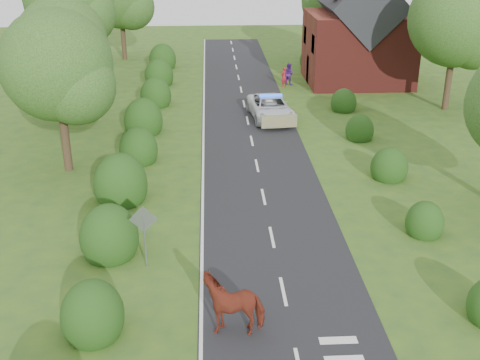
{
  "coord_description": "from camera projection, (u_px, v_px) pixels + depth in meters",
  "views": [
    {
      "loc": [
        -2.47,
        -17.92,
        12.07
      ],
      "look_at": [
        -1.17,
        7.11,
        1.3
      ],
      "focal_mm": 45.0,
      "sensor_mm": 36.0,
      "label": 1
    }
  ],
  "objects": [
    {
      "name": "house",
      "position": [
        359.0,
        35.0,
        47.81
      ],
      "size": [
        8.0,
        7.4,
        9.17
      ],
      "color": "maroon",
      "rests_on": "ground"
    },
    {
      "name": "hedgerow_left",
      "position": [
        134.0,
        157.0,
        31.45
      ],
      "size": [
        2.75,
        50.41,
        3.0
      ],
      "color": "#25401A",
      "rests_on": "ground"
    },
    {
      "name": "hedgerow_right",
      "position": [
        383.0,
        159.0,
        31.71
      ],
      "size": [
        2.1,
        45.78,
        2.1
      ],
      "color": "#25401A",
      "rests_on": "ground"
    },
    {
      "name": "road_sign",
      "position": [
        144.0,
        228.0,
        22.27
      ],
      "size": [
        1.06,
        0.08,
        2.53
      ],
      "color": "gray",
      "rests_on": "ground"
    },
    {
      "name": "tree_right_c",
      "position": [
        337.0,
        3.0,
        54.39
      ],
      "size": [
        6.15,
        6.0,
        8.58
      ],
      "color": "#332316",
      "rests_on": "ground"
    },
    {
      "name": "pedestrian_purple",
      "position": [
        289.0,
        74.0,
        48.27
      ],
      "size": [
        1.05,
        1.03,
        1.71
      ],
      "primitive_type": "imported",
      "rotation": [
        0.0,
        0.0,
        2.43
      ],
      "color": "#491E7D",
      "rests_on": "ground"
    },
    {
      "name": "road_markings",
      "position": [
        227.0,
        160.0,
        33.1
      ],
      "size": [
        4.96,
        70.0,
        0.01
      ],
      "color": "white",
      "rests_on": "road"
    },
    {
      "name": "cow",
      "position": [
        234.0,
        305.0,
        19.2
      ],
      "size": [
        2.32,
        1.24,
        1.64
      ],
      "primitive_type": "imported",
      "rotation": [
        0.0,
        0.0,
        -1.58
      ],
      "color": "maroon",
      "rests_on": "ground"
    },
    {
      "name": "tree_right_b",
      "position": [
        462.0,
        23.0,
        39.7
      ],
      "size": [
        6.56,
        6.4,
        9.4
      ],
      "color": "#332316",
      "rests_on": "ground"
    },
    {
      "name": "tree_left_c",
      "position": [
        73.0,
        2.0,
        45.51
      ],
      "size": [
        6.97,
        6.8,
        10.22
      ],
      "color": "#332316",
      "rests_on": "ground"
    },
    {
      "name": "police_van",
      "position": [
        270.0,
        108.0,
        39.79
      ],
      "size": [
        3.07,
        5.73,
        1.66
      ],
      "rotation": [
        0.0,
        0.0,
        0.1
      ],
      "color": "silver",
      "rests_on": "ground"
    },
    {
      "name": "pedestrian_red",
      "position": [
        284.0,
        77.0,
        47.58
      ],
      "size": [
        0.69,
        0.67,
        1.6
      ],
      "primitive_type": "imported",
      "rotation": [
        0.0,
        0.0,
        3.86
      ],
      "color": "maroon",
      "rests_on": "ground"
    },
    {
      "name": "tree_left_b",
      "position": [
        66.0,
        46.0,
        37.02
      ],
      "size": [
        5.74,
        5.6,
        8.07
      ],
      "color": "#332316",
      "rests_on": "ground"
    },
    {
      "name": "road",
      "position": [
        253.0,
        147.0,
        35.09
      ],
      "size": [
        6.0,
        70.0,
        0.02
      ],
      "primitive_type": "cube",
      "color": "black",
      "rests_on": "ground"
    },
    {
      "name": "ground",
      "position": [
        283.0,
        292.0,
        21.33
      ],
      "size": [
        120.0,
        120.0,
        0.0
      ],
      "primitive_type": "plane",
      "color": "#305321"
    },
    {
      "name": "tree_left_a",
      "position": [
        61.0,
        71.0,
        29.64
      ],
      "size": [
        5.74,
        5.6,
        8.38
      ],
      "color": "#332316",
      "rests_on": "ground"
    }
  ]
}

